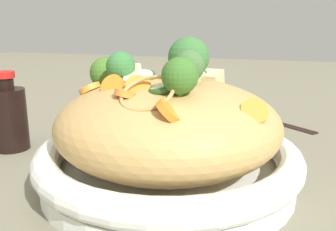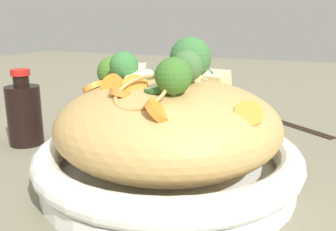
# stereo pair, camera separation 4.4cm
# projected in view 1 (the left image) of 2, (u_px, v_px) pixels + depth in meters

# --- Properties ---
(ground_plane) EXTENTS (3.00, 3.00, 0.00)m
(ground_plane) POSITION_uv_depth(u_px,v_px,m) (168.00, 182.00, 0.46)
(ground_plane) COLOR #75715B
(serving_bowl) EXTENTS (0.32, 0.32, 0.05)m
(serving_bowl) POSITION_uv_depth(u_px,v_px,m) (168.00, 162.00, 0.45)
(serving_bowl) COLOR white
(serving_bowl) RESTS_ON ground_plane
(noodle_heap) EXTENTS (0.27, 0.27, 0.12)m
(noodle_heap) POSITION_uv_depth(u_px,v_px,m) (168.00, 124.00, 0.44)
(noodle_heap) COLOR tan
(noodle_heap) RESTS_ON serving_bowl
(broccoli_florets) EXTENTS (0.15, 0.18, 0.08)m
(broccoli_florets) POSITION_uv_depth(u_px,v_px,m) (156.00, 67.00, 0.44)
(broccoli_florets) COLOR #94B66E
(broccoli_florets) RESTS_ON serving_bowl
(carrot_coins) EXTENTS (0.11, 0.23, 0.04)m
(carrot_coins) POSITION_uv_depth(u_px,v_px,m) (147.00, 97.00, 0.39)
(carrot_coins) COLOR orange
(carrot_coins) RESTS_ON serving_bowl
(zucchini_slices) EXTENTS (0.17, 0.10, 0.03)m
(zucchini_slices) POSITION_uv_depth(u_px,v_px,m) (168.00, 80.00, 0.45)
(zucchini_slices) COLOR beige
(zucchini_slices) RESTS_ON serving_bowl
(chicken_chunks) EXTENTS (0.12, 0.14, 0.04)m
(chicken_chunks) POSITION_uv_depth(u_px,v_px,m) (166.00, 77.00, 0.48)
(chicken_chunks) COLOR beige
(chicken_chunks) RESTS_ON serving_bowl
(soy_sauce_bottle) EXTENTS (0.05, 0.05, 0.12)m
(soy_sauce_bottle) POSITION_uv_depth(u_px,v_px,m) (9.00, 117.00, 0.56)
(soy_sauce_bottle) COLOR black
(soy_sauce_bottle) RESTS_ON ground_plane
(chopsticks_pair) EXTENTS (0.14, 0.17, 0.01)m
(chopsticks_pair) POSITION_uv_depth(u_px,v_px,m) (270.00, 120.00, 0.73)
(chopsticks_pair) COLOR black
(chopsticks_pair) RESTS_ON ground_plane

